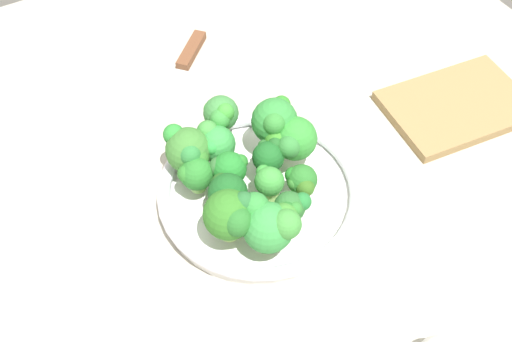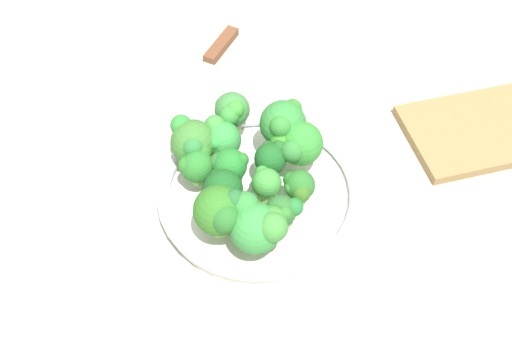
{
  "view_description": "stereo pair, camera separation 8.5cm",
  "coord_description": "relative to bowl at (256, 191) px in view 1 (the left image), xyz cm",
  "views": [
    {
      "loc": [
        26.63,
        45.62,
        72.46
      ],
      "look_at": [
        0.39,
        -0.44,
        6.47
      ],
      "focal_mm": 42.9,
      "sensor_mm": 36.0,
      "label": 1
    },
    {
      "loc": [
        18.98,
        49.21,
        72.46
      ],
      "look_at": [
        0.39,
        -0.44,
        6.47
      ],
      "focal_mm": 42.9,
      "sensor_mm": 36.0,
      "label": 2
    }
  ],
  "objects": [
    {
      "name": "broccoli_floret_6",
      "position": [
        5.49,
        1.74,
        5.41
      ],
      "size": [
        5.42,
        6.02,
        6.41
      ],
      "color": "#7ABC57",
      "rests_on": "bowl"
    },
    {
      "name": "broccoli_floret_5",
      "position": [
        -4.4,
        4.71,
        4.88
      ],
      "size": [
        4.41,
        5.02,
        5.39
      ],
      "color": "#82B95C",
      "rests_on": "bowl"
    },
    {
      "name": "knife",
      "position": [
        -2.49,
        -30.57,
        -1.21
      ],
      "size": [
        20.96,
        20.04,
        1.5
      ],
      "color": "silver",
      "rests_on": "ground_plane"
    },
    {
      "name": "broccoli_floret_1",
      "position": [
        -0.22,
        2.78,
        5.01
      ],
      "size": [
        4.12,
        4.74,
        5.78
      ],
      "color": "#A3D76E",
      "rests_on": "bowl"
    },
    {
      "name": "broccoli_floret_8",
      "position": [
        3.33,
        -1.8,
        5.27
      ],
      "size": [
        5.33,
        4.86,
        6.12
      ],
      "color": "#96C769",
      "rests_on": "bowl"
    },
    {
      "name": "cutting_board",
      "position": [
        -37.86,
        0.53,
        -0.97
      ],
      "size": [
        24.56,
        17.99,
        1.6
      ],
      "primitive_type": "cube",
      "rotation": [
        0.0,
        0.0,
        -0.1
      ],
      "color": "#9A7849",
      "rests_on": "ground_plane"
    },
    {
      "name": "broccoli_floret_10",
      "position": [
        -6.92,
        -1.75,
        5.62
      ],
      "size": [
        7.62,
        6.44,
        7.05
      ],
      "color": "#95C365",
      "rests_on": "bowl"
    },
    {
      "name": "bowl",
      "position": [
        0.0,
        0.0,
        0.0
      ],
      "size": [
        29.52,
        29.52,
        3.47
      ],
      "color": "white",
      "rests_on": "ground_plane"
    },
    {
      "name": "broccoli_floret_9",
      "position": [
        -0.61,
        8.37,
        5.68
      ],
      "size": [
        5.1,
        4.32,
        6.35
      ],
      "color": "#7BBA4C",
      "rests_on": "bowl"
    },
    {
      "name": "broccoli_floret_4",
      "position": [
        -2.67,
        -1.08,
        5.2
      ],
      "size": [
        4.98,
        5.03,
        5.85
      ],
      "color": "#92D66B",
      "rests_on": "bowl"
    },
    {
      "name": "broccoli_floret_11",
      "position": [
        -6.15,
        -5.32,
        6.67
      ],
      "size": [
        6.97,
        6.79,
        8.29
      ],
      "color": "#86C662",
      "rests_on": "bowl"
    },
    {
      "name": "broccoli_floret_12",
      "position": [
        7.08,
        5.93,
        6.39
      ],
      "size": [
        6.83,
        7.34,
        7.94
      ],
      "color": "#9EC764",
      "rests_on": "bowl"
    },
    {
      "name": "broccoli_floret_7",
      "position": [
        -0.37,
        -10.82,
        6.13
      ],
      "size": [
        5.41,
        5.86,
        7.15
      ],
      "color": "#91C864",
      "rests_on": "bowl"
    },
    {
      "name": "ground_plane",
      "position": [
        -0.39,
        0.44,
        -3.02
      ],
      "size": [
        130.0,
        130.0,
        2.5
      ],
      "primitive_type": "cube",
      "color": "#B2AE9F"
    },
    {
      "name": "broccoli_floret_3",
      "position": [
        6.86,
        -7.4,
        5.67
      ],
      "size": [
        6.6,
        7.35,
        7.13
      ],
      "color": "#90C970",
      "rests_on": "bowl"
    },
    {
      "name": "broccoli_floret_2",
      "position": [
        3.24,
        9.33,
        6.1
      ],
      "size": [
        7.54,
        8.16,
        7.55
      ],
      "color": "#9BD667",
      "rests_on": "bowl"
    },
    {
      "name": "broccoli_floret_13",
      "position": [
        7.45,
        -3.7,
        5.06
      ],
      "size": [
        5.2,
        5.12,
        5.63
      ],
      "color": "#80B856",
      "rests_on": "bowl"
    },
    {
      "name": "broccoli_floret_0",
      "position": [
        2.77,
        -6.87,
        5.34
      ],
      "size": [
        5.4,
        5.92,
        6.53
      ],
      "color": "#86C75E",
      "rests_on": "bowl"
    }
  ]
}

